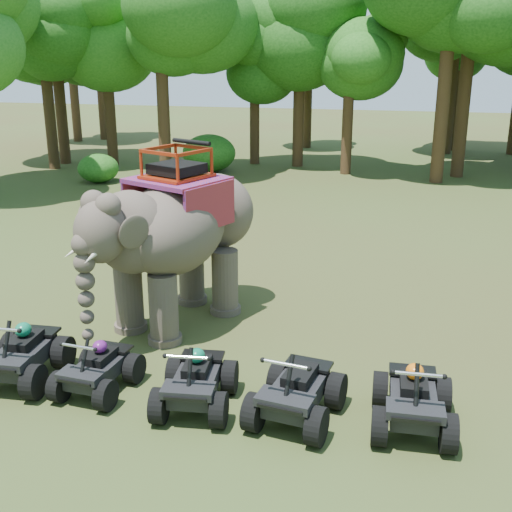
{
  "coord_description": "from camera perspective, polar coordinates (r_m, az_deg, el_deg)",
  "views": [
    {
      "loc": [
        2.86,
        -11.03,
        6.01
      ],
      "look_at": [
        0.0,
        1.2,
        1.9
      ],
      "focal_mm": 45.0,
      "sensor_mm": 36.0,
      "label": 1
    }
  ],
  "objects": [
    {
      "name": "elephant",
      "position": [
        14.27,
        -7.09,
        1.77
      ],
      "size": [
        3.89,
        5.27,
        4.05
      ],
      "primitive_type": null,
      "rotation": [
        0.0,
        0.0,
        -0.42
      ],
      "color": "#4C4137",
      "rests_on": "ground"
    },
    {
      "name": "tree_24",
      "position": [
        31.3,
        -8.36,
        15.41
      ],
      "size": [
        6.49,
        6.49,
        9.27
      ],
      "primitive_type": null,
      "color": "#195114",
      "rests_on": "ground"
    },
    {
      "name": "tree_25",
      "position": [
        34.62,
        -0.12,
        13.98
      ],
      "size": [
        4.92,
        4.92,
        7.02
      ],
      "primitive_type": null,
      "color": "#195114",
      "rests_on": "ground"
    },
    {
      "name": "tree_31",
      "position": [
        34.76,
        -13.02,
        14.81
      ],
      "size": [
        5.98,
        5.98,
        8.55
      ],
      "primitive_type": null,
      "color": "#195114",
      "rests_on": "ground"
    },
    {
      "name": "atv_3",
      "position": [
        10.93,
        3.65,
        -11.18
      ],
      "size": [
        1.59,
        2.0,
        1.34
      ],
      "primitive_type": null,
      "rotation": [
        0.0,
        0.0,
        -0.16
      ],
      "color": "black",
      "rests_on": "ground"
    },
    {
      "name": "tree_23",
      "position": [
        34.65,
        -18.11,
        14.36
      ],
      "size": [
        5.96,
        5.96,
        8.51
      ],
      "primitive_type": null,
      "color": "#195114",
      "rests_on": "ground"
    },
    {
      "name": "atv_0",
      "position": [
        12.85,
        -20.21,
        -7.61
      ],
      "size": [
        1.43,
        1.9,
        1.35
      ],
      "primitive_type": null,
      "rotation": [
        0.0,
        0.0,
        0.06
      ],
      "color": "black",
      "rests_on": "ground"
    },
    {
      "name": "atv_1",
      "position": [
        12.09,
        -13.97,
        -9.14
      ],
      "size": [
        1.29,
        1.67,
        1.17
      ],
      "primitive_type": null,
      "rotation": [
        0.0,
        0.0,
        -0.09
      ],
      "color": "black",
      "rests_on": "ground"
    },
    {
      "name": "tree_30",
      "position": [
        32.37,
        18.25,
        15.64
      ],
      "size": [
        7.14,
        7.14,
        10.19
      ],
      "primitive_type": null,
      "color": "#195114",
      "rests_on": "ground"
    },
    {
      "name": "tree_26",
      "position": [
        44.67,
        -16.01,
        15.42
      ],
      "size": [
        6.2,
        6.2,
        8.86
      ],
      "primitive_type": null,
      "color": "#195114",
      "rests_on": "ground"
    },
    {
      "name": "tree_27",
      "position": [
        41.08,
        17.4,
        14.41
      ],
      "size": [
        5.49,
        5.49,
        7.84
      ],
      "primitive_type": null,
      "color": "#195114",
      "rests_on": "ground"
    },
    {
      "name": "tree_29",
      "position": [
        40.46,
        4.66,
        14.69
      ],
      "size": [
        5.09,
        5.09,
        7.27
      ],
      "primitive_type": null,
      "color": "#195114",
      "rests_on": "ground"
    },
    {
      "name": "tree_36",
      "position": [
        45.26,
        -13.71,
        15.85
      ],
      "size": [
        6.45,
        6.45,
        9.21
      ],
      "primitive_type": null,
      "color": "#195114",
      "rests_on": "ground"
    },
    {
      "name": "tree_37",
      "position": [
        36.1,
        -17.2,
        15.06
      ],
      "size": [
        6.4,
        6.4,
        9.15
      ],
      "primitive_type": null,
      "color": "#195114",
      "rests_on": "ground"
    },
    {
      "name": "tree_1",
      "position": [
        30.6,
        16.49,
        15.39
      ],
      "size": [
        6.9,
        6.9,
        9.86
      ],
      "primitive_type": null,
      "color": "#195114",
      "rests_on": "ground"
    },
    {
      "name": "tree_0",
      "position": [
        31.97,
        8.23,
        13.74
      ],
      "size": [
        5.13,
        5.13,
        7.34
      ],
      "primitive_type": null,
      "color": "#195114",
      "rests_on": "ground"
    },
    {
      "name": "atv_2",
      "position": [
        11.29,
        -5.41,
        -10.37
      ],
      "size": [
        1.43,
        1.85,
        1.28
      ],
      "primitive_type": null,
      "rotation": [
        0.0,
        0.0,
        0.11
      ],
      "color": "black",
      "rests_on": "ground"
    },
    {
      "name": "atv_4",
      "position": [
        10.98,
        13.86,
        -11.61
      ],
      "size": [
        1.38,
        1.84,
        1.33
      ],
      "primitive_type": null,
      "rotation": [
        0.0,
        0.0,
        0.04
      ],
      "color": "black",
      "rests_on": "ground"
    },
    {
      "name": "ground",
      "position": [
        12.88,
        -1.23,
        -9.69
      ],
      "size": [
        110.0,
        110.0,
        0.0
      ],
      "primitive_type": "plane",
      "color": "#47381E",
      "rests_on": "ground"
    },
    {
      "name": "tree_35",
      "position": [
        33.84,
        3.85,
        15.2
      ],
      "size": [
        6.04,
        6.04,
        8.63
      ],
      "primitive_type": null,
      "color": "#195114",
      "rests_on": "ground"
    },
    {
      "name": "tree_33",
      "position": [
        39.6,
        17.16,
        16.35
      ],
      "size": [
        7.45,
        7.45,
        10.64
      ],
      "primitive_type": null,
      "color": "#195114",
      "rests_on": "ground"
    }
  ]
}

